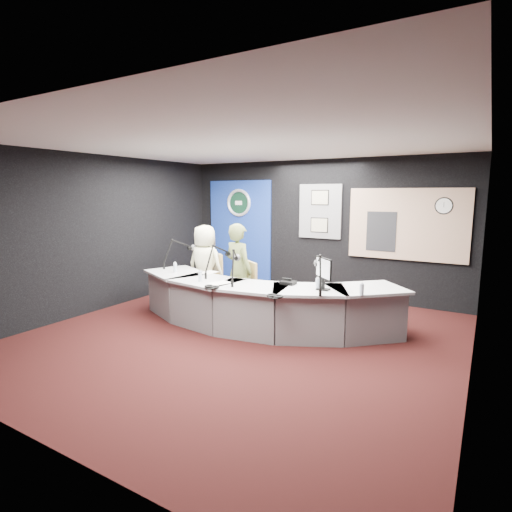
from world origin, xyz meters
The scene contains 33 objects.
ground centered at (0.00, 0.00, 0.00)m, with size 6.00×6.00×0.00m, color black.
ceiling centered at (0.00, 0.00, 2.80)m, with size 6.00×6.00×0.02m, color silver.
wall_back centered at (0.00, 3.00, 1.40)m, with size 6.00×0.02×2.80m, color black.
wall_front centered at (0.00, -3.00, 1.40)m, with size 6.00×0.02×2.80m, color black.
wall_left centered at (-3.00, 0.00, 1.40)m, with size 0.02×6.00×2.80m, color black.
wall_right centered at (3.00, 0.00, 1.40)m, with size 0.02×6.00×2.80m, color black.
broadcast_desk centered at (-0.05, 0.55, 0.38)m, with size 4.50×1.90×0.75m, color #B1B3B5, non-canonical shape.
backdrop_panel centered at (-1.90, 2.97, 1.25)m, with size 1.60×0.05×2.30m, color navy.
agency_seal centered at (-1.90, 2.93, 1.90)m, with size 0.63×0.63×0.07m, color silver.
seal_center centered at (-1.90, 2.94, 1.90)m, with size 0.48×0.48×0.01m, color black.
pinboard centered at (0.05, 2.97, 1.75)m, with size 0.90×0.04×1.10m, color slate.
framed_photo_upper centered at (0.05, 2.94, 2.03)m, with size 0.34×0.02×0.27m, color #9A9370.
framed_photo_lower centered at (0.05, 2.94, 1.47)m, with size 0.34×0.02×0.27m, color #9A9370.
booth_window_frame centered at (1.75, 2.97, 1.55)m, with size 2.12×0.06×1.32m, color tan.
booth_glow centered at (1.75, 2.96, 1.55)m, with size 2.00×0.02×1.20m, color beige.
equipment_rack centered at (1.30, 2.94, 1.40)m, with size 0.55×0.02×0.75m, color black.
wall_clock centered at (2.35, 2.94, 1.90)m, with size 0.28×0.28×0.01m, color white.
armchair_left centered at (-1.53, 1.15, 0.45)m, with size 0.51×0.51×0.90m, color #A9894D, non-canonical shape.
armchair_right centered at (-0.56, 0.83, 0.53)m, with size 0.59×0.59×1.06m, color #A9894D, non-canonical shape.
draped_jacket centered at (-1.58, 1.40, 0.62)m, with size 0.50×0.10×0.70m, color #686158.
person_man centered at (-1.53, 1.15, 0.77)m, with size 0.75×0.49×1.53m, color #ECEBBD.
person_woman centered at (-0.56, 0.83, 0.81)m, with size 0.59×0.39×1.62m, color #5E6A37.
computer_monitor centered at (1.08, 0.51, 1.07)m, with size 0.44×0.03×0.30m, color black.
desk_phone centered at (0.50, 0.58, 0.78)m, with size 0.21×0.17×0.05m, color black.
headphones_near centered at (0.68, -0.20, 0.77)m, with size 0.22×0.22×0.04m, color black.
headphones_far centered at (-0.36, -0.20, 0.77)m, with size 0.24×0.24×0.04m, color black.
paper_stack centered at (-1.10, 0.70, 0.75)m, with size 0.22×0.32×0.00m, color white.
notepad centered at (-0.45, 0.12, 0.75)m, with size 0.23×0.33×0.00m, color white.
boom_mic_a centered at (-1.88, 0.84, 1.05)m, with size 0.35×0.70×0.60m, color black, non-canonical shape.
boom_mic_b centered at (-0.79, 0.57, 1.05)m, with size 0.20×0.73×0.60m, color black, non-canonical shape.
boom_mic_c centered at (-0.28, 0.29, 1.05)m, with size 0.40×0.67×0.60m, color black, non-canonical shape.
boom_mic_d centered at (1.04, 0.44, 1.05)m, with size 0.39×0.68×0.60m, color black, non-canonical shape.
water_bottles centered at (0.01, 0.29, 0.84)m, with size 3.33×0.48×0.18m, color silver, non-canonical shape.
Camera 1 is at (3.06, -4.77, 2.12)m, focal length 28.00 mm.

